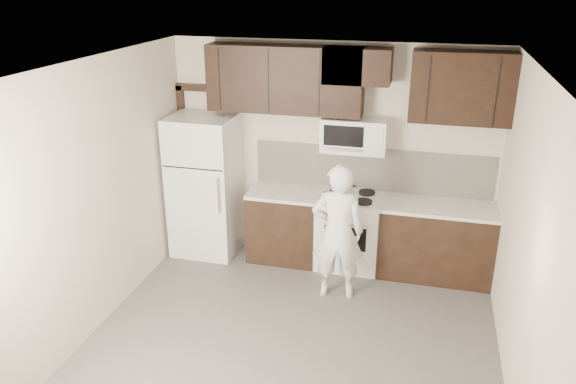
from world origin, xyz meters
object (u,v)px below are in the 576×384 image
at_px(refrigerator, 205,185).
at_px(stove, 349,231).
at_px(microwave, 354,135).
at_px(person, 338,232).

bearing_deg(refrigerator, stove, 1.51).
height_order(stove, refrigerator, refrigerator).
relative_size(stove, refrigerator, 0.52).
xyz_separation_m(microwave, person, (-0.02, -0.87, -0.87)).
bearing_deg(stove, microwave, 90.10).
xyz_separation_m(stove, refrigerator, (-1.85, -0.05, 0.44)).
relative_size(refrigerator, person, 1.15).
relative_size(stove, microwave, 1.24).
distance_m(refrigerator, person, 1.96).
bearing_deg(stove, person, -91.73).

